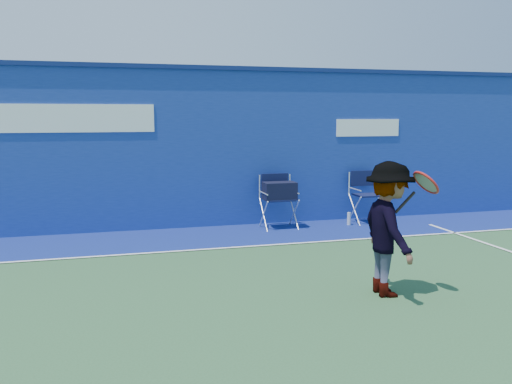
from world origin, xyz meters
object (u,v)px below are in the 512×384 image
object	(u,v)px
directors_chair_right	(368,207)
water_bottle	(349,219)
directors_chair_left	(279,206)
tennis_player	(389,229)

from	to	relation	value
directors_chair_right	water_bottle	world-z (taller)	directors_chair_right
directors_chair_left	directors_chair_right	bearing A→B (deg)	1.84
directors_chair_left	directors_chair_right	xyz separation A→B (m)	(1.91, 0.06, -0.11)
directors_chair_left	water_bottle	bearing A→B (deg)	-4.54
directors_chair_right	water_bottle	size ratio (longest dim) A/B	3.96
directors_chair_left	tennis_player	distance (m)	4.09
water_bottle	tennis_player	size ratio (longest dim) A/B	0.16
directors_chair_right	water_bottle	bearing A→B (deg)	-160.71
water_bottle	directors_chair_left	bearing A→B (deg)	175.46
water_bottle	directors_chair_right	bearing A→B (deg)	19.29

